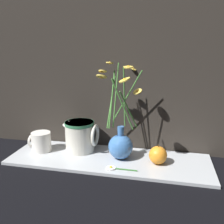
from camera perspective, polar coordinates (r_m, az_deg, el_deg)
name	(u,v)px	position (r m, az deg, el deg)	size (l,w,h in m)	color
ground_plane	(109,161)	(1.05, -0.77, -11.07)	(6.00, 6.00, 0.00)	black
shelf	(109,159)	(1.05, -0.77, -10.78)	(0.82, 0.26, 0.01)	#B2B7BC
backdrop_wall	(116,23)	(1.09, 0.96, 19.70)	(1.32, 0.02, 1.10)	#2D2823
vase_with_flowers	(120,142)	(1.01, 1.93, -6.84)	(0.20, 0.24, 0.39)	#3F72B7
yellow_mug	(41,142)	(1.14, -15.97, -6.53)	(0.09, 0.08, 0.08)	silver
ceramic_pitcher	(80,135)	(1.09, -7.24, -5.26)	(0.15, 0.13, 0.14)	beige
orange_fruit	(158,155)	(1.00, 10.46, -9.66)	(0.07, 0.07, 0.08)	orange
loose_daisy	(114,168)	(0.96, 0.56, -12.73)	(0.12, 0.04, 0.01)	#336B2D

